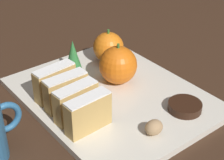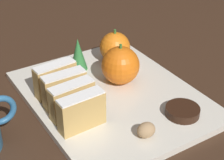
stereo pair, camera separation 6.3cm
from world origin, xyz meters
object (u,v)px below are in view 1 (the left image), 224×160
at_px(walnut, 154,127).
at_px(chocolate_cookie, 185,107).
at_px(orange_near, 118,65).
at_px(orange_far, 108,47).

xyz_separation_m(walnut, chocolate_cookie, (0.09, 0.01, -0.01)).
relative_size(orange_near, chocolate_cookie, 1.39).
height_order(orange_near, walnut, orange_near).
relative_size(orange_near, orange_far, 1.13).
height_order(walnut, chocolate_cookie, walnut).
distance_m(walnut, chocolate_cookie, 0.09).
bearing_deg(orange_near, walnut, -109.08).
bearing_deg(orange_near, orange_far, 64.58).
distance_m(orange_far, chocolate_cookie, 0.23).
xyz_separation_m(orange_far, chocolate_cookie, (-0.00, -0.22, -0.03)).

